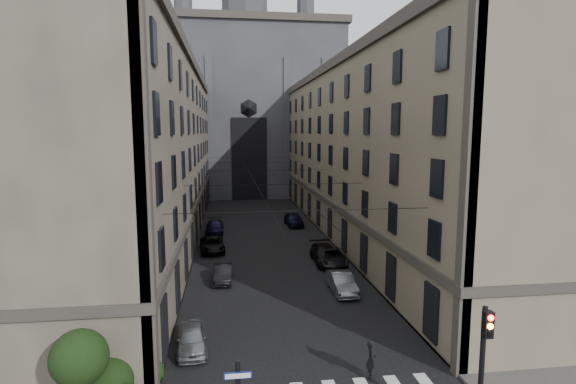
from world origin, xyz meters
name	(u,v)px	position (x,y,z in m)	size (l,w,h in m)	color
sidewalk_left	(165,239)	(-10.50, 36.00, 0.07)	(7.00, 80.00, 0.15)	#383533
sidewalk_right	(354,233)	(10.50, 36.00, 0.07)	(7.00, 80.00, 0.15)	#383533
building_left	(133,153)	(-13.44, 36.00, 9.34)	(13.60, 60.60, 18.85)	#4A4239
building_right	(381,152)	(13.44, 36.00, 9.34)	(13.60, 60.60, 18.85)	brown
gothic_tower	(246,99)	(0.00, 74.96, 17.80)	(35.00, 23.00, 58.00)	#2D2D33
traffic_light_right	(484,356)	(5.60, 1.92, 3.29)	(0.34, 0.50, 5.20)	black
shrub_cluster	(106,377)	(-8.72, 5.01, 1.80)	(3.90, 4.40, 3.90)	black
tram_wires	(262,172)	(0.00, 35.63, 7.25)	(14.00, 60.00, 0.43)	black
car_left_near	(192,338)	(-5.76, 10.45, 0.66)	(1.55, 3.85, 1.31)	gray
car_left_midnear	(223,274)	(-4.20, 21.45, 0.64)	(1.35, 3.88, 1.28)	black
car_left_midfar	(212,245)	(-5.32, 30.57, 0.69)	(2.28, 4.95, 1.37)	black
car_left_far	(215,227)	(-5.30, 38.65, 0.73)	(2.03, 5.00, 1.45)	black
car_right_near	(342,283)	(4.35, 17.91, 0.71)	(1.51, 4.34, 1.43)	slate
car_right_midnear	(331,257)	(5.13, 24.64, 0.71)	(2.37, 5.13, 1.43)	black
car_right_midfar	(325,254)	(4.78, 25.37, 0.77)	(2.17, 5.33, 1.55)	black
car_right_far	(294,219)	(4.31, 41.42, 0.81)	(1.91, 4.74, 1.61)	black
pedestrian	(371,359)	(2.86, 6.60, 0.91)	(0.66, 0.44, 1.82)	black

